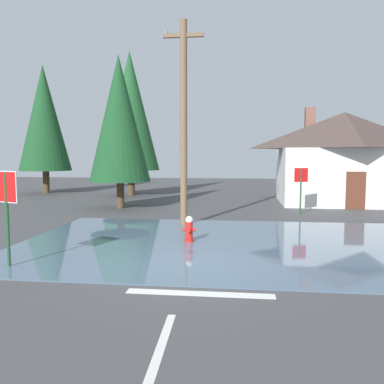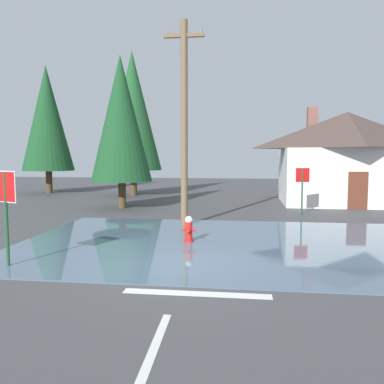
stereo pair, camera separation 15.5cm
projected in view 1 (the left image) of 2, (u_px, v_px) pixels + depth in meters
ground_plane at (183, 268)px, 10.11m from camera, size 80.00×80.00×0.10m
flood_puddle at (224, 243)px, 12.70m from camera, size 13.15×8.74×0.03m
lane_stop_bar at (200, 294)px, 8.07m from camera, size 3.06×0.31×0.01m
lane_center_stripe at (157, 358)px, 5.50m from camera, size 0.22×3.02×0.01m
stop_sign_near at (6, 198)px, 9.83m from camera, size 0.75×0.31×2.45m
fire_hydrant at (189, 229)px, 12.84m from camera, size 0.44×0.37×0.87m
utility_pole at (184, 121)px, 15.59m from camera, size 1.60×0.28×8.10m
stop_sign_far at (301, 181)px, 18.83m from camera, size 0.70×0.17×2.27m
house at (343, 156)px, 23.37m from camera, size 7.97×6.10×5.82m
pine_tree_tall_left at (44, 118)px, 29.41m from camera, size 3.83×3.83×9.57m
pine_tree_mid_left at (119, 119)px, 20.87m from camera, size 3.26×3.26×8.14m
pine_tree_short_left at (130, 111)px, 27.72m from camera, size 4.06×4.06×10.16m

